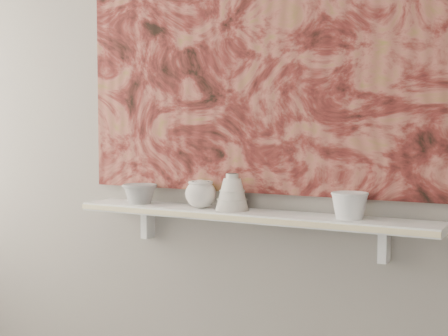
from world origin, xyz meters
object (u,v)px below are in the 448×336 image
Objects in this scene: painting at (257,45)px; bowl_grey at (140,193)px; bell_vessel at (232,192)px; shelf at (246,215)px; cup_cream at (201,194)px; bowl_white at (350,205)px.

painting reaches higher than bowl_grey.
painting is 10.61× the size of bowl_grey.
bowl_grey is at bearing 180.00° from bell_vessel.
shelf is 0.21m from cup_cream.
bell_vessel is (-0.06, -0.08, -0.54)m from painting.
bell_vessel reaches higher than shelf.
painting is at bearing 9.49° from bowl_grey.
bell_vessel reaches higher than bowl_grey.
painting is (0.00, 0.08, 0.62)m from shelf.
painting is 0.59m from cup_cream.
painting reaches higher than shelf.
painting reaches higher than bowl_white.
bowl_grey is at bearing 180.00° from bowl_white.
bowl_white is (0.87, 0.00, 0.00)m from bowl_grey.
painting is 11.93× the size of bowl_white.
bowl_grey is at bearing 180.00° from shelf.
bell_vessel is at bearing 180.00° from bowl_white.
bowl_white is at bearing 0.00° from cup_cream.
bell_vessel is at bearing 0.00° from bowl_grey.
bowl_grey is 1.12× the size of bowl_white.
painting is 10.97× the size of bell_vessel.
bowl_white is at bearing 0.00° from shelf.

